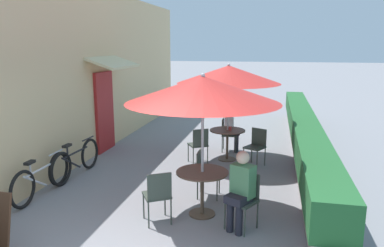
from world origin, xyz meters
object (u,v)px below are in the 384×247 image
(cafe_chair_near_right, at_px, (244,196))
(cafe_chair_near_left, at_px, (158,193))
(cafe_chair_near_back, at_px, (205,170))
(bicycle_second, at_px, (76,160))
(bicycle_leaning, at_px, (42,178))
(seated_patron_near_right, at_px, (241,187))
(seated_patron_mid_left, at_px, (231,126))
(cafe_chair_mid_right, at_px, (199,143))
(patio_umbrella_near, at_px, (203,90))
(cafe_chair_mid_back, at_px, (256,144))
(patio_umbrella_mid, at_px, (229,74))
(coffee_cup_mid, at_px, (230,128))
(cafe_chair_mid_left, at_px, (227,132))
(patio_table_near, at_px, (202,182))
(patio_table_mid, at_px, (227,137))

(cafe_chair_near_right, bearing_deg, cafe_chair_near_left, 35.66)
(cafe_chair_near_back, xyz_separation_m, bicycle_second, (-2.89, 0.47, -0.15))
(cafe_chair_near_left, xyz_separation_m, bicycle_leaning, (-2.47, 0.61, -0.16))
(seated_patron_near_right, height_order, bicycle_second, seated_patron_near_right)
(seated_patron_mid_left, bearing_deg, cafe_chair_mid_right, -28.54)
(patio_umbrella_near, relative_size, cafe_chair_mid_back, 2.83)
(patio_umbrella_mid, height_order, coffee_cup_mid, patio_umbrella_mid)
(seated_patron_mid_left, height_order, coffee_cup_mid, seated_patron_mid_left)
(cafe_chair_mid_left, bearing_deg, patio_umbrella_mid, 5.66)
(patio_umbrella_mid, relative_size, cafe_chair_mid_left, 2.83)
(coffee_cup_mid, bearing_deg, bicycle_second, -148.85)
(patio_umbrella_mid, relative_size, cafe_chair_mid_right, 2.83)
(patio_table_near, bearing_deg, seated_patron_near_right, -30.81)
(cafe_chair_near_back, xyz_separation_m, coffee_cup_mid, (0.19, 2.33, 0.28))
(seated_patron_near_right, xyz_separation_m, cafe_chair_mid_back, (0.08, 3.23, -0.17))
(patio_umbrella_mid, bearing_deg, bicycle_leaning, -136.10)
(cafe_chair_mid_back, bearing_deg, seated_patron_mid_left, -28.41)
(seated_patron_near_right, xyz_separation_m, seated_patron_mid_left, (-0.63, 4.30, 0.00))
(cafe_chair_near_back, bearing_deg, cafe_chair_near_left, -24.34)
(cafe_chair_near_left, xyz_separation_m, bicycle_second, (-2.37, 1.71, -0.15))
(cafe_chair_mid_right, xyz_separation_m, cafe_chair_mid_back, (1.33, 0.18, 0.00))
(bicycle_leaning, bearing_deg, cafe_chair_mid_right, 45.20)
(cafe_chair_near_right, bearing_deg, patio_umbrella_near, 5.66)
(coffee_cup_mid, bearing_deg, cafe_chair_mid_left, 102.21)
(patio_umbrella_near, bearing_deg, cafe_chair_mid_left, 91.16)
(seated_patron_near_right, relative_size, cafe_chair_mid_left, 1.44)
(patio_table_near, xyz_separation_m, cafe_chair_mid_back, (0.74, 2.84, -0.06))
(seated_patron_mid_left, bearing_deg, cafe_chair_near_right, 7.10)
(cafe_chair_near_left, xyz_separation_m, seated_patron_near_right, (1.28, 0.08, 0.17))
(patio_umbrella_mid, bearing_deg, cafe_chair_mid_left, 97.80)
(patio_table_near, height_order, seated_patron_near_right, seated_patron_near_right)
(cafe_chair_near_right, relative_size, patio_table_mid, 1.01)
(cafe_chair_mid_left, xyz_separation_m, bicycle_second, (-2.91, -2.66, -0.15))
(seated_patron_near_right, xyz_separation_m, cafe_chair_mid_right, (-1.25, 3.05, -0.17))
(cafe_chair_near_left, height_order, cafe_chair_near_back, same)
(cafe_chair_near_right, distance_m, cafe_chair_mid_right, 3.23)
(cafe_chair_mid_back, bearing_deg, coffee_cup_mid, 5.90)
(seated_patron_mid_left, height_order, bicycle_leaning, seated_patron_mid_left)
(patio_umbrella_near, distance_m, seated_patron_mid_left, 4.15)
(cafe_chair_mid_back, bearing_deg, patio_umbrella_near, 103.15)
(cafe_chair_near_left, distance_m, patio_table_mid, 3.66)
(cafe_chair_near_left, height_order, cafe_chair_mid_right, same)
(seated_patron_near_right, bearing_deg, bicycle_second, 4.09)
(patio_table_near, distance_m, patio_table_mid, 3.13)
(patio_umbrella_mid, distance_m, seated_patron_mid_left, 1.61)
(cafe_chair_mid_left, bearing_deg, cafe_chair_mid_back, 35.66)
(cafe_chair_mid_left, height_order, coffee_cup_mid, cafe_chair_mid_left)
(seated_patron_near_right, height_order, seated_patron_mid_left, same)
(patio_table_mid, height_order, cafe_chair_mid_back, cafe_chair_mid_back)
(seated_patron_mid_left, bearing_deg, patio_table_mid, -2.62)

